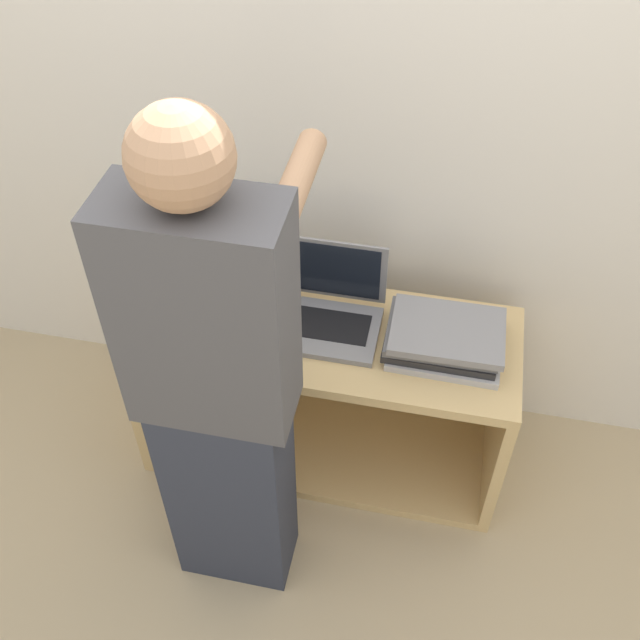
{
  "coord_description": "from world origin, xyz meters",
  "views": [
    {
      "loc": [
        0.32,
        -1.35,
        2.29
      ],
      "look_at": [
        0.0,
        0.16,
        0.73
      ],
      "focal_mm": 42.0,
      "sensor_mm": 36.0,
      "label": 1
    }
  ],
  "objects": [
    {
      "name": "wall_back",
      "position": [
        0.0,
        0.58,
        1.2
      ],
      "size": [
        8.0,
        0.05,
        2.4
      ],
      "color": "silver",
      "rests_on": "ground_plane"
    },
    {
      "name": "cart",
      "position": [
        0.0,
        0.29,
        0.3
      ],
      "size": [
        1.22,
        0.47,
        0.61
      ],
      "color": "tan",
      "rests_on": "ground_plane"
    },
    {
      "name": "laptop_open",
      "position": [
        0.0,
        0.28,
        0.66
      ],
      "size": [
        0.34,
        0.27,
        0.26
      ],
      "color": "gray",
      "rests_on": "cart"
    },
    {
      "name": "laptop_stack_left",
      "position": [
        -0.36,
        0.23,
        0.68
      ],
      "size": [
        0.35,
        0.26,
        0.15
      ],
      "color": "#232326",
      "rests_on": "cart"
    },
    {
      "name": "person",
      "position": [
        -0.18,
        -0.23,
        0.81
      ],
      "size": [
        0.4,
        0.53,
        1.62
      ],
      "color": "#2D3342",
      "rests_on": "ground_plane"
    },
    {
      "name": "ground_plane",
      "position": [
        0.0,
        0.0,
        0.0
      ],
      "size": [
        12.0,
        12.0,
        0.0
      ],
      "primitive_type": "plane",
      "color": "tan"
    },
    {
      "name": "laptop_stack_right",
      "position": [
        0.37,
        0.23,
        0.66
      ],
      "size": [
        0.35,
        0.26,
        0.1
      ],
      "color": "#B7B7BC",
      "rests_on": "cart"
    }
  ]
}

